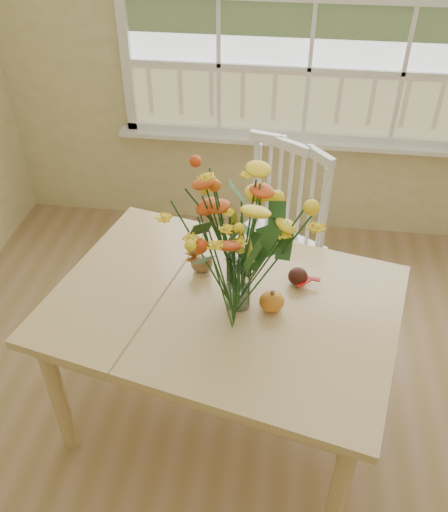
# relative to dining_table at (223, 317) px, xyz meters

# --- Properties ---
(wall_back) EXTENTS (4.00, 0.02, 2.70)m
(wall_back) POSITION_rel_dining_table_xyz_m (0.29, 1.70, 0.69)
(wall_back) COLOR #CABD81
(wall_back) RESTS_ON floor
(window) EXTENTS (2.42, 0.12, 1.74)m
(window) POSITION_rel_dining_table_xyz_m (0.29, 1.67, 0.87)
(window) COLOR silver
(window) RESTS_ON wall_back
(dining_table) EXTENTS (1.58, 1.28, 0.75)m
(dining_table) POSITION_rel_dining_table_xyz_m (0.00, 0.00, 0.00)
(dining_table) COLOR tan
(dining_table) RESTS_ON floor
(windsor_chair) EXTENTS (0.66, 0.65, 1.05)m
(windsor_chair) POSITION_rel_dining_table_xyz_m (0.18, 0.74, -0.07)
(windsor_chair) COLOR white
(windsor_chair) RESTS_ON floor
(flower_vase) EXTENTS (0.46, 0.46, 0.55)m
(flower_vase) POSITION_rel_dining_table_xyz_m (0.06, -0.01, 0.42)
(flower_vase) COLOR white
(flower_vase) RESTS_ON dining_table
(pumpkin) EXTENTS (0.10, 0.10, 0.08)m
(pumpkin) POSITION_rel_dining_table_xyz_m (0.20, -0.02, 0.13)
(pumpkin) COLOR orange
(pumpkin) RESTS_ON dining_table
(turkey_figurine) EXTENTS (0.10, 0.08, 0.12)m
(turkey_figurine) POSITION_rel_dining_table_xyz_m (-0.12, 0.17, 0.14)
(turkey_figurine) COLOR #CCB78C
(turkey_figurine) RESTS_ON dining_table
(dark_gourd) EXTENTS (0.13, 0.08, 0.07)m
(dark_gourd) POSITION_rel_dining_table_xyz_m (0.30, 0.15, 0.13)
(dark_gourd) COLOR #38160F
(dark_gourd) RESTS_ON dining_table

